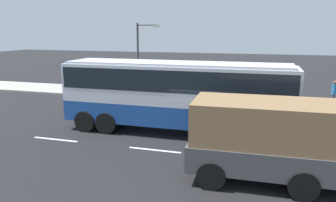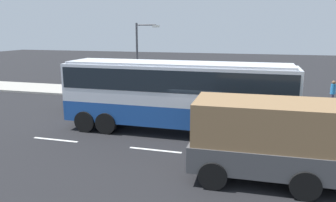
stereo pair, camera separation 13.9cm
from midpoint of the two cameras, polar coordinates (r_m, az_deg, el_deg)
name	(u,v)px [view 1 (the left image)]	position (r m, az deg, el deg)	size (l,w,h in m)	color
ground_plane	(198,135)	(16.46, 5.55, -6.06)	(120.00, 120.00, 0.00)	black
sidewalk_curb	(221,98)	(25.19, 9.48, 0.48)	(80.00, 4.00, 0.15)	#A8A399
lane_centreline	(191,154)	(14.08, 4.39, -9.27)	(34.79, 0.16, 0.01)	white
coach_bus	(176,90)	(16.32, 1.66, 1.98)	(11.58, 2.64, 3.63)	#1E4C9E
cargo_truck	(305,140)	(11.90, 23.37, -6.36)	(7.98, 2.88, 2.83)	#19592D
car_black_sedan	(98,98)	(21.96, -12.07, 0.49)	(4.23, 2.14, 1.46)	black
pedestrian_near_curb	(334,92)	(24.08, 27.36, 1.42)	(0.32, 0.32, 1.79)	#38334C
street_lamp	(141,54)	(24.87, -4.65, 8.29)	(1.85, 0.24, 5.57)	#47474C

